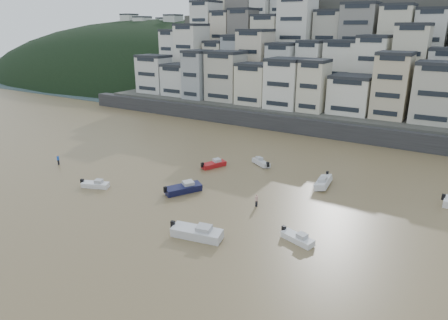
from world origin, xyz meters
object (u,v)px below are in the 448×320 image
Objects in this scene: boat_c at (183,187)px; person_pink at (256,200)px; boat_e at (323,181)px; boat_h at (261,162)px; person_blue at (58,160)px; boat_a at (197,231)px; boat_f at (214,163)px; boat_b at (298,237)px; boat_j at (95,184)px.

boat_c is 11.07m from person_pink.
boat_e is at bearing 65.87° from person_pink.
person_blue reaches higher than boat_h.
boat_c is 3.33× the size of person_pink.
boat_a is (9.19, -9.42, 0.08)m from boat_c.
person_blue is at bearing -174.95° from person_pink.
boat_h is at bearing 14.56° from boat_c.
boat_f is 26.48m from boat_b.
boat_c is at bearing 107.35° from boat_h.
boat_b is 0.96× the size of boat_h.
boat_b is 44.77m from person_blue.
person_pink reaches higher than boat_e.
boat_h is at bearing -112.58° from boat_e.
boat_b is at bearing -74.46° from boat_c.
boat_b is 0.97× the size of boat_j.
boat_c is 1.32× the size of boat_j.
boat_j is (-31.24, -1.14, 0.02)m from boat_b.
boat_a is at bearing -107.62° from boat_c.
boat_j reaches higher than boat_b.
boat_f is 0.75× the size of boat_a.
boat_e is 33.69m from boat_j.
boat_j is 27.18m from boat_h.
boat_b is (21.41, -15.59, -0.07)m from boat_f.
boat_h is at bearing 114.99° from person_pink.
boat_f is at bearing 161.73° from boat_b.
boat_e is at bearing 61.75° from boat_a.
boat_j is at bearing -15.04° from person_blue.
boat_e is at bearing 19.42° from person_blue.
person_pink is at bearing -4.62° from boat_j.
boat_f reaches higher than boat_b.
boat_b is 2.46× the size of person_blue.
person_blue is (-44.70, 2.48, 0.29)m from boat_b.
boat_c is at bearing 123.26° from boat_a.
person_pink is at bearing 69.64° from boat_a.
person_pink is at bearing -54.30° from boat_c.
boat_a is 11.03m from person_pink.
boat_a is at bearing -128.74° from boat_f.
person_pink is at bearing 145.86° from boat_h.
boat_c is 16.98m from boat_h.
boat_h is (16.12, 21.89, 0.00)m from boat_j.
person_blue is (-23.30, -13.11, 0.22)m from boat_f.
boat_e reaches higher than boat_h.
boat_h is 0.70× the size of boat_a.
person_blue is at bearing 156.56° from boat_a.
boat_b is 9.93m from person_pink.
boat_e is at bearing 11.83° from boat_j.
boat_e is 1.26× the size of boat_j.
boat_e is 3.20× the size of person_pink.
person_pink reaches higher than boat_f.
boat_h reaches higher than boat_j.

